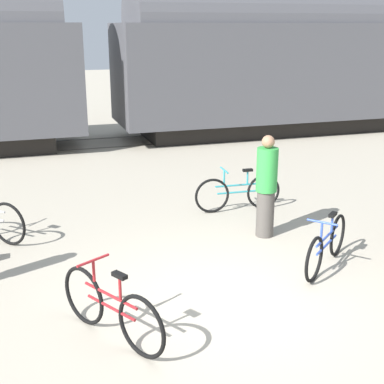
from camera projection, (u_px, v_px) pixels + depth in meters
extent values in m
plane|color=#B2A893|center=(223.00, 302.00, 7.21)|extent=(80.00, 80.00, 0.00)
cube|color=black|center=(278.00, 124.00, 18.64)|extent=(9.34, 2.28, 0.55)
cube|color=#4C4C51|center=(280.00, 71.00, 18.10)|extent=(11.12, 3.03, 3.09)
cylinder|color=#4C4C51|center=(283.00, 23.00, 17.63)|extent=(10.23, 2.88, 2.88)
cube|color=#4C4238|center=(106.00, 148.00, 16.27)|extent=(35.41, 0.07, 0.01)
cube|color=#4C4238|center=(99.00, 138.00, 17.57)|extent=(35.41, 0.07, 0.01)
torus|color=black|center=(84.00, 296.00, 6.60)|extent=(0.42, 0.68, 0.76)
torus|color=black|center=(141.00, 327.00, 5.92)|extent=(0.42, 0.68, 0.76)
cylinder|color=#A31E23|center=(110.00, 295.00, 6.20)|extent=(0.49, 0.82, 0.04)
cylinder|color=#A31E23|center=(111.00, 308.00, 6.24)|extent=(0.45, 0.75, 0.04)
cylinder|color=#A31E23|center=(120.00, 288.00, 6.03)|extent=(0.04, 0.04, 0.32)
cube|color=black|center=(119.00, 275.00, 5.98)|extent=(0.17, 0.21, 0.05)
cylinder|color=#A31E23|center=(94.00, 274.00, 6.33)|extent=(0.04, 0.04, 0.35)
cylinder|color=#A31E23|center=(93.00, 260.00, 6.28)|extent=(0.42, 0.26, 0.03)
torus|color=black|center=(314.00, 259.00, 7.70)|extent=(0.55, 0.48, 0.68)
torus|color=black|center=(337.00, 235.00, 8.59)|extent=(0.55, 0.48, 0.68)
cylinder|color=#3351B7|center=(327.00, 236.00, 8.10)|extent=(0.76, 0.65, 0.04)
cylinder|color=#3351B7|center=(327.00, 245.00, 8.14)|extent=(0.69, 0.60, 0.04)
cylinder|color=#3351B7|center=(332.00, 223.00, 8.21)|extent=(0.04, 0.04, 0.29)
cube|color=black|center=(333.00, 215.00, 8.17)|extent=(0.20, 0.19, 0.05)
cylinder|color=#3351B7|center=(321.00, 232.00, 7.80)|extent=(0.04, 0.04, 0.32)
cylinder|color=#3351B7|center=(322.00, 222.00, 7.76)|extent=(0.32, 0.37, 0.03)
torus|color=black|center=(212.00, 196.00, 10.54)|extent=(0.71, 0.09, 0.70)
torus|color=black|center=(263.00, 192.00, 10.80)|extent=(0.71, 0.09, 0.70)
cylinder|color=teal|center=(238.00, 185.00, 10.62)|extent=(0.95, 0.09, 0.04)
cylinder|color=teal|center=(238.00, 192.00, 10.66)|extent=(0.87, 0.08, 0.04)
cylinder|color=teal|center=(247.00, 177.00, 10.62)|extent=(0.04, 0.04, 0.29)
cube|color=black|center=(248.00, 170.00, 10.58)|extent=(0.20, 0.09, 0.05)
cylinder|color=teal|center=(224.00, 178.00, 10.50)|extent=(0.04, 0.04, 0.33)
cylinder|color=teal|center=(224.00, 170.00, 10.45)|extent=(0.06, 0.46, 0.03)
torus|color=black|center=(8.00, 224.00, 8.98)|extent=(0.57, 0.57, 0.76)
cylinder|color=#514C47|center=(265.00, 213.00, 9.37)|extent=(0.31, 0.31, 0.83)
cylinder|color=green|center=(267.00, 170.00, 9.13)|extent=(0.37, 0.37, 0.76)
sphere|color=#A37556|center=(268.00, 142.00, 8.98)|extent=(0.22, 0.22, 0.22)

